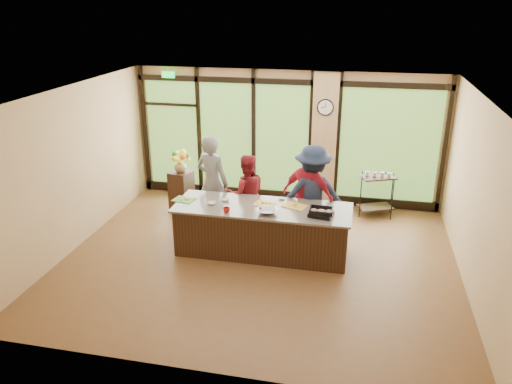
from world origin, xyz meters
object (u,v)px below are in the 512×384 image
at_px(island_base, 262,231).
at_px(cook_right, 312,194).
at_px(bar_cart, 377,190).
at_px(roasting_pan, 321,214).
at_px(cook_left, 212,183).
at_px(flower_stand, 182,190).

bearing_deg(island_base, cook_right, 42.43).
relative_size(island_base, bar_cart, 3.13).
xyz_separation_m(cook_right, roasting_pan, (0.25, -0.93, 0.00)).
distance_m(cook_left, roasting_pan, 2.50).
distance_m(roasting_pan, flower_stand, 3.77).
relative_size(cook_right, roasting_pan, 4.80).
relative_size(cook_right, flower_stand, 2.18).
bearing_deg(cook_right, bar_cart, -142.98).
relative_size(island_base, cook_left, 1.58).
bearing_deg(cook_left, island_base, 162.45).
xyz_separation_m(cook_right, bar_cart, (1.25, 1.46, -0.36)).
distance_m(cook_left, cook_right, 2.02).
height_order(roasting_pan, bar_cart, same).
height_order(island_base, cook_left, cook_left).
xyz_separation_m(roasting_pan, bar_cart, (1.00, 2.39, -0.36)).
xyz_separation_m(island_base, flower_stand, (-2.18, 1.65, -0.00)).
bearing_deg(roasting_pan, cook_left, 166.53).
bearing_deg(cook_right, roasting_pan, 92.88).
relative_size(cook_left, cook_right, 1.03).
xyz_separation_m(island_base, roasting_pan, (1.07, -0.19, 0.52)).
relative_size(island_base, roasting_pan, 7.80).
bearing_deg(island_base, bar_cart, 46.82).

